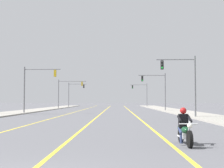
# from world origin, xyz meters

# --- Properties ---
(lane_stripe_center) EXTENTS (0.16, 100.00, 0.01)m
(lane_stripe_center) POSITION_xyz_m (0.20, 45.00, 0.00)
(lane_stripe_center) COLOR yellow
(lane_stripe_center) RESTS_ON ground
(lane_stripe_left) EXTENTS (0.16, 100.00, 0.01)m
(lane_stripe_left) POSITION_xyz_m (-3.99, 45.00, 0.00)
(lane_stripe_left) COLOR yellow
(lane_stripe_left) RESTS_ON ground
(lane_stripe_right) EXTENTS (0.16, 100.00, 0.01)m
(lane_stripe_right) POSITION_xyz_m (4.43, 45.00, 0.00)
(lane_stripe_right) COLOR yellow
(lane_stripe_right) RESTS_ON ground
(sidewalk_kerb_right) EXTENTS (4.40, 110.00, 0.14)m
(sidewalk_kerb_right) POSITION_xyz_m (11.63, 40.00, 0.07)
(sidewalk_kerb_right) COLOR #9E998E
(sidewalk_kerb_right) RESTS_ON ground
(sidewalk_kerb_left) EXTENTS (4.40, 110.00, 0.14)m
(sidewalk_kerb_left) POSITION_xyz_m (-11.63, 40.00, 0.07)
(sidewalk_kerb_left) COLOR #9E998E
(sidewalk_kerb_left) RESTS_ON ground
(motorcycle_with_rider) EXTENTS (0.70, 2.19, 1.46)m
(motorcycle_with_rider) POSITION_xyz_m (4.95, 6.38, 0.59)
(motorcycle_with_rider) COLOR black
(motorcycle_with_rider) RESTS_ON ground
(traffic_signal_near_right) EXTENTS (3.92, 0.37, 6.20)m
(traffic_signal_near_right) POSITION_xyz_m (9.02, 25.93, 4.04)
(traffic_signal_near_right) COLOR slate
(traffic_signal_near_right) RESTS_ON ground
(traffic_signal_near_left) EXTENTS (4.96, 0.50, 6.20)m
(traffic_signal_near_left) POSITION_xyz_m (-8.58, 36.04, 4.10)
(traffic_signal_near_left) COLOR slate
(traffic_signal_near_left) RESTS_ON ground
(traffic_signal_mid_right) EXTENTS (4.50, 0.52, 6.20)m
(traffic_signal_mid_right) POSITION_xyz_m (8.91, 46.38, 4.07)
(traffic_signal_mid_right) COLOR slate
(traffic_signal_mid_right) RESTS_ON ground
(traffic_signal_mid_left) EXTENTS (6.06, 0.37, 6.20)m
(traffic_signal_mid_left) POSITION_xyz_m (-8.52, 62.75, 4.17)
(traffic_signal_mid_left) COLOR slate
(traffic_signal_mid_left) RESTS_ON ground
(traffic_signal_far_right) EXTENTS (4.54, 0.41, 6.20)m
(traffic_signal_far_right) POSITION_xyz_m (8.89, 78.64, 4.08)
(traffic_signal_far_right) COLOR slate
(traffic_signal_far_right) RESTS_ON ground
(traffic_signal_far_left) EXTENTS (4.57, 0.44, 6.20)m
(traffic_signal_far_left) POSITION_xyz_m (-8.59, 74.62, 4.08)
(traffic_signal_far_left) COLOR slate
(traffic_signal_far_left) RESTS_ON ground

